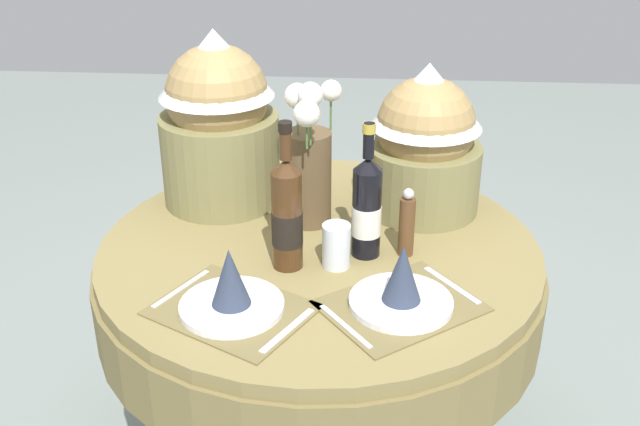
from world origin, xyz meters
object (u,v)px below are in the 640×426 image
object	(u,v)px
wine_bottle_left	(367,207)
gift_tub_back_left	(218,114)
wine_bottle_centre	(287,214)
tumbler_mid	(336,246)
place_setting_left	(231,293)
dining_table	(319,288)
pepper_mill	(407,224)
place_setting_right	(402,289)
gift_tub_back_right	(425,136)
flower_vase	(309,163)

from	to	relation	value
wine_bottle_left	gift_tub_back_left	bearing A→B (deg)	145.29
wine_bottle_centre	tumbler_mid	world-z (taller)	wine_bottle_centre
place_setting_left	tumbler_mid	distance (m)	0.31
dining_table	wine_bottle_centre	bearing A→B (deg)	-122.44
wine_bottle_centre	tumbler_mid	distance (m)	0.15
place_setting_left	pepper_mill	world-z (taller)	pepper_mill
dining_table	place_setting_left	distance (m)	0.41
wine_bottle_centre	dining_table	bearing A→B (deg)	57.56
place_setting_right	gift_tub_back_right	world-z (taller)	gift_tub_back_right
wine_bottle_left	gift_tub_back_right	distance (m)	0.33
dining_table	flower_vase	size ratio (longest dim) A/B	2.77
wine_bottle_centre	gift_tub_back_right	distance (m)	0.50
place_setting_right	wine_bottle_left	distance (m)	0.27
place_setting_right	wine_bottle_centre	world-z (taller)	wine_bottle_centre
place_setting_right	gift_tub_back_right	xyz separation A→B (m)	(0.07, 0.52, 0.18)
pepper_mill	place_setting_right	bearing A→B (deg)	-93.88
dining_table	gift_tub_back_right	bearing A→B (deg)	41.24
dining_table	wine_bottle_centre	distance (m)	0.31
dining_table	place_setting_left	xyz separation A→B (m)	(-0.18, -0.32, 0.18)
dining_table	place_setting_right	size ratio (longest dim) A/B	2.77
wine_bottle_centre	gift_tub_back_right	bearing A→B (deg)	45.51
pepper_mill	gift_tub_back_left	distance (m)	0.63
wine_bottle_left	gift_tub_back_left	distance (m)	0.54
place_setting_left	place_setting_right	size ratio (longest dim) A/B	0.99
flower_vase	gift_tub_back_left	size ratio (longest dim) A/B	0.85
dining_table	wine_bottle_left	bearing A→B (deg)	-16.75
place_setting_left	wine_bottle_centre	size ratio (longest dim) A/B	1.11
flower_vase	tumbler_mid	distance (m)	0.27
place_setting_right	pepper_mill	bearing A→B (deg)	86.12
place_setting_right	place_setting_left	bearing A→B (deg)	-173.44
place_setting_right	pepper_mill	world-z (taller)	pepper_mill
wine_bottle_centre	gift_tub_back_left	distance (m)	0.45
flower_vase	gift_tub_back_right	world-z (taller)	same
place_setting_left	wine_bottle_left	xyz separation A→B (m)	(0.30, 0.28, 0.09)
tumbler_mid	flower_vase	bearing A→B (deg)	111.13
gift_tub_back_left	gift_tub_back_right	size ratio (longest dim) A/B	1.18
dining_table	wine_bottle_centre	xyz separation A→B (m)	(-0.07, -0.11, 0.28)
tumbler_mid	gift_tub_back_left	xyz separation A→B (m)	(-0.35, 0.36, 0.21)
place_setting_right	flower_vase	bearing A→B (deg)	121.54
dining_table	tumbler_mid	size ratio (longest dim) A/B	10.40
tumbler_mid	gift_tub_back_right	world-z (taller)	gift_tub_back_right
dining_table	tumbler_mid	world-z (taller)	tumbler_mid
flower_vase	tumbler_mid	xyz separation A→B (m)	(0.09, -0.23, -0.12)
dining_table	flower_vase	distance (m)	0.34
place_setting_right	tumbler_mid	bearing A→B (deg)	132.29
place_setting_left	wine_bottle_centre	distance (m)	0.25
wine_bottle_centre	gift_tub_back_left	world-z (taller)	gift_tub_back_left
tumbler_mid	pepper_mill	distance (m)	0.19
dining_table	flower_vase	bearing A→B (deg)	106.69
dining_table	tumbler_mid	xyz separation A→B (m)	(0.05, -0.10, 0.19)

